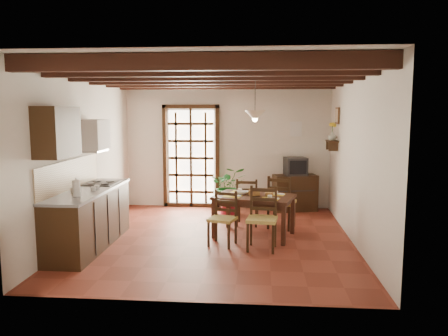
# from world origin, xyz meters

# --- Properties ---
(ground_plane) EXTENTS (5.00, 5.00, 0.00)m
(ground_plane) POSITION_xyz_m (0.00, 0.00, 0.00)
(ground_plane) COLOR maroon
(room_shell) EXTENTS (4.52, 5.02, 2.81)m
(room_shell) POSITION_xyz_m (0.00, 0.00, 1.82)
(room_shell) COLOR silver
(room_shell) RESTS_ON ground_plane
(ceiling_beams) EXTENTS (4.50, 4.34, 0.20)m
(ceiling_beams) POSITION_xyz_m (0.00, 0.00, 2.69)
(ceiling_beams) COLOR black
(ceiling_beams) RESTS_ON room_shell
(french_door) EXTENTS (1.26, 0.11, 2.32)m
(french_door) POSITION_xyz_m (-0.80, 2.45, 1.18)
(french_door) COLOR white
(french_door) RESTS_ON ground_plane
(kitchen_counter) EXTENTS (0.64, 2.25, 1.38)m
(kitchen_counter) POSITION_xyz_m (-1.96, -0.60, 0.47)
(kitchen_counter) COLOR black
(kitchen_counter) RESTS_ON ground_plane
(upper_cabinet) EXTENTS (0.35, 0.80, 0.70)m
(upper_cabinet) POSITION_xyz_m (-2.08, -1.30, 1.85)
(upper_cabinet) COLOR black
(upper_cabinet) RESTS_ON room_shell
(range_hood) EXTENTS (0.38, 0.60, 0.54)m
(range_hood) POSITION_xyz_m (-2.05, -0.05, 1.73)
(range_hood) COLOR white
(range_hood) RESTS_ON room_shell
(counter_items) EXTENTS (0.50, 1.43, 0.25)m
(counter_items) POSITION_xyz_m (-1.95, -0.51, 0.96)
(counter_items) COLOR black
(counter_items) RESTS_ON kitchen_counter
(dining_table) EXTENTS (1.48, 1.16, 0.71)m
(dining_table) POSITION_xyz_m (0.63, 0.21, 0.62)
(dining_table) COLOR #371C12
(dining_table) RESTS_ON ground_plane
(chair_near_left) EXTENTS (0.49, 0.48, 0.86)m
(chair_near_left) POSITION_xyz_m (0.14, -0.35, 0.27)
(chair_near_left) COLOR #AF9D4A
(chair_near_left) RESTS_ON ground_plane
(chair_near_right) EXTENTS (0.50, 0.48, 0.97)m
(chair_near_right) POSITION_xyz_m (0.77, -0.52, 0.30)
(chair_near_right) COLOR #AF9D4A
(chair_near_right) RESTS_ON ground_plane
(chair_far_left) EXTENTS (0.44, 0.42, 0.90)m
(chair_far_left) POSITION_xyz_m (0.50, 0.94, 0.28)
(chair_far_left) COLOR #AF9D4A
(chair_far_left) RESTS_ON ground_plane
(chair_far_right) EXTENTS (0.57, 0.55, 0.98)m
(chair_far_right) POSITION_xyz_m (1.12, 0.76, 0.31)
(chair_far_right) COLOR #AF9D4A
(chair_far_right) RESTS_ON ground_plane
(table_setting) EXTENTS (0.95, 0.63, 0.09)m
(table_setting) POSITION_xyz_m (0.63, 0.21, 0.70)
(table_setting) COLOR yellow
(table_setting) RESTS_ON dining_table
(table_bowl) EXTENTS (0.24, 0.24, 0.05)m
(table_bowl) POSITION_xyz_m (0.42, 0.31, 0.74)
(table_bowl) COLOR white
(table_bowl) RESTS_ON dining_table
(sideboard) EXTENTS (0.98, 0.61, 0.78)m
(sideboard) POSITION_xyz_m (1.49, 2.23, 0.39)
(sideboard) COLOR black
(sideboard) RESTS_ON ground_plane
(crt_tv) EXTENTS (0.51, 0.48, 0.38)m
(crt_tv) POSITION_xyz_m (1.49, 2.22, 0.97)
(crt_tv) COLOR black
(crt_tv) RESTS_ON sideboard
(fuse_box) EXTENTS (0.25, 0.03, 0.32)m
(fuse_box) POSITION_xyz_m (1.50, 2.48, 1.75)
(fuse_box) COLOR white
(fuse_box) RESTS_ON room_shell
(plant_pot) EXTENTS (0.37, 0.37, 0.23)m
(plant_pot) POSITION_xyz_m (0.09, 1.84, 0.11)
(plant_pot) COLOR maroon
(plant_pot) RESTS_ON ground_plane
(potted_plant) EXTENTS (2.10, 1.87, 2.11)m
(potted_plant) POSITION_xyz_m (0.09, 1.84, 0.57)
(potted_plant) COLOR #144C19
(potted_plant) RESTS_ON ground_plane
(wall_shelf) EXTENTS (0.20, 0.42, 0.20)m
(wall_shelf) POSITION_xyz_m (2.14, 1.60, 1.51)
(wall_shelf) COLOR black
(wall_shelf) RESTS_ON room_shell
(shelf_vase) EXTENTS (0.15, 0.15, 0.15)m
(shelf_vase) POSITION_xyz_m (2.14, 1.60, 1.65)
(shelf_vase) COLOR #B2BFB2
(shelf_vase) RESTS_ON wall_shelf
(shelf_flowers) EXTENTS (0.14, 0.14, 0.36)m
(shelf_flowers) POSITION_xyz_m (2.14, 1.60, 1.86)
(shelf_flowers) COLOR yellow
(shelf_flowers) RESTS_ON shelf_vase
(framed_picture) EXTENTS (0.03, 0.32, 0.32)m
(framed_picture) POSITION_xyz_m (2.22, 1.60, 2.05)
(framed_picture) COLOR brown
(framed_picture) RESTS_ON room_shell
(pendant_lamp) EXTENTS (0.36, 0.36, 0.84)m
(pendant_lamp) POSITION_xyz_m (0.63, 0.31, 2.08)
(pendant_lamp) COLOR black
(pendant_lamp) RESTS_ON room_shell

